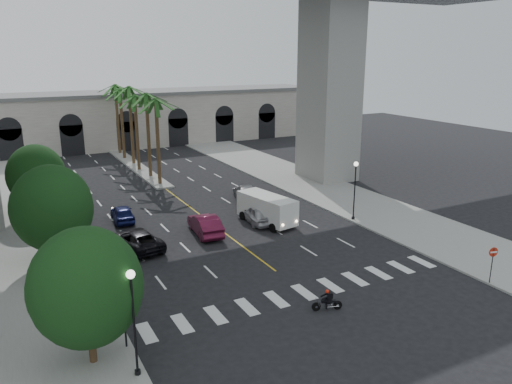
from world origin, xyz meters
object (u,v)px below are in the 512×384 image
object	(u,v)px
car_c	(137,240)
pedestrian_b	(55,259)
car_b	(205,224)
traffic_signal_near	(123,304)
lamp_post_left_near	(133,314)
lamp_post_left_far	(66,197)
cargo_van	(267,208)
car_e	(123,213)
pedestrian_a	(94,278)
car_d	(246,193)
motorcycle_rider	(328,301)
car_a	(257,214)
do_not_enter_sign	(493,258)
lamp_post_right	(355,186)
traffic_signal_far	(106,273)

from	to	relation	value
car_c	pedestrian_b	size ratio (longest dim) A/B	3.55
car_b	pedestrian_b	xyz separation A→B (m)	(-11.77, -1.97, 0.09)
traffic_signal_near	lamp_post_left_near	bearing A→B (deg)	-92.29
lamp_post_left_near	lamp_post_left_far	bearing A→B (deg)	90.00
car_b	cargo_van	world-z (taller)	cargo_van
car_e	cargo_van	xyz separation A→B (m)	(11.01, -6.45, 0.65)
cargo_van	pedestrian_a	xyz separation A→B (m)	(-15.79, -6.46, -0.35)
lamp_post_left_near	car_d	size ratio (longest dim) A/B	1.02
pedestrian_a	pedestrian_b	xyz separation A→B (m)	(-1.77, 4.53, -0.11)
lamp_post_left_near	motorcycle_rider	xyz separation A→B (m)	(11.38, 0.98, -2.63)
lamp_post_left_near	car_a	size ratio (longest dim) A/B	1.12
lamp_post_left_near	do_not_enter_sign	size ratio (longest dim) A/B	2.08
pedestrian_b	lamp_post_left_far	bearing A→B (deg)	101.64
lamp_post_left_far	cargo_van	world-z (taller)	lamp_post_left_far
lamp_post_left_near	pedestrian_a	world-z (taller)	lamp_post_left_near
lamp_post_right	car_d	size ratio (longest dim) A/B	1.02
traffic_signal_far	do_not_enter_sign	size ratio (longest dim) A/B	1.42
car_b	do_not_enter_sign	distance (m)	21.33
car_a	car_c	size ratio (longest dim) A/B	0.86
traffic_signal_far	car_a	bearing A→B (deg)	33.98
car_a	cargo_van	distance (m)	1.07
car_a	pedestrian_b	bearing A→B (deg)	13.72
car_b	do_not_enter_sign	world-z (taller)	do_not_enter_sign
car_e	lamp_post_right	bearing A→B (deg)	157.76
lamp_post_left_far	do_not_enter_sign	bearing A→B (deg)	-44.64
traffic_signal_near	cargo_van	xyz separation A→B (m)	(15.59, 13.43, -1.12)
traffic_signal_near	cargo_van	world-z (taller)	traffic_signal_near
traffic_signal_near	car_a	world-z (taller)	traffic_signal_near
lamp_post_left_far	pedestrian_a	distance (m)	11.74
traffic_signal_far	lamp_post_left_far	bearing A→B (deg)	90.40
car_c	pedestrian_a	xyz separation A→B (m)	(-4.19, -5.86, 0.27)
car_d	do_not_enter_sign	xyz separation A→B (m)	(5.21, -24.46, 1.11)
lamp_post_left_near	car_c	distance (m)	16.05
car_b	pedestrian_b	world-z (taller)	pedestrian_b
car_c	car_d	world-z (taller)	car_c
lamp_post_right	car_c	xyz separation A→B (m)	(-18.71, 2.32, -2.45)
motorcycle_rider	pedestrian_a	distance (m)	14.29
car_b	lamp_post_left_near	bearing A→B (deg)	64.01
lamp_post_left_near	car_b	distance (m)	18.94
traffic_signal_far	pedestrian_b	distance (m)	7.91
lamp_post_right	pedestrian_a	bearing A→B (deg)	-171.23
lamp_post_right	car_a	world-z (taller)	lamp_post_right
traffic_signal_far	car_c	world-z (taller)	traffic_signal_far
lamp_post_left_near	cargo_van	xyz separation A→B (m)	(15.69, 15.93, -1.83)
lamp_post_left_near	lamp_post_left_far	size ratio (longest dim) A/B	1.00
lamp_post_left_near	car_b	world-z (taller)	lamp_post_left_near
motorcycle_rider	car_a	distance (m)	16.01
traffic_signal_far	motorcycle_rider	xyz separation A→B (m)	(11.28, -5.52, -1.92)
car_a	car_b	distance (m)	5.18
car_e	pedestrian_a	world-z (taller)	pedestrian_a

